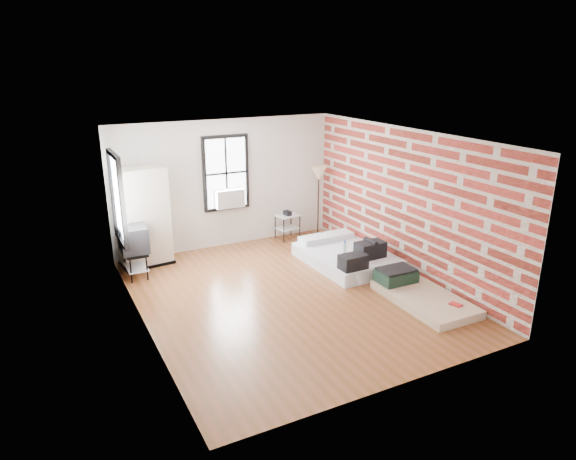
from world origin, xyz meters
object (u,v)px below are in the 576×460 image
tv_stand (134,241)px  mattress_main (347,256)px  wardrobe (143,217)px  side_table (287,220)px  floor_lamp (319,177)px  mattress_bare (417,293)px

tv_stand → mattress_main: bearing=-18.7°
wardrobe → side_table: size_ratio=2.95×
mattress_main → side_table: 2.01m
wardrobe → tv_stand: (-0.32, -0.54, -0.28)m
mattress_main → side_table: (-0.37, 1.96, 0.28)m
mattress_main → tv_stand: size_ratio=2.03×
wardrobe → side_table: bearing=-4.3°
mattress_main → wardrobe: size_ratio=1.02×
side_table → tv_stand: bearing=-170.4°
side_table → tv_stand: (-3.59, -0.61, 0.26)m
side_table → floor_lamp: (0.78, -0.07, 0.95)m
tv_stand → floor_lamp: bearing=7.1°
mattress_bare → floor_lamp: bearing=87.7°
side_table → floor_lamp: floor_lamp is taller
mattress_main → side_table: side_table is taller
mattress_bare → floor_lamp: size_ratio=1.14×
floor_lamp → tv_stand: size_ratio=1.63×
mattress_bare → side_table: side_table is taller
wardrobe → tv_stand: size_ratio=1.99×
mattress_main → mattress_bare: size_ratio=1.10×
floor_lamp → wardrobe: bearing=180.0°
wardrobe → tv_stand: bearing=-126.1°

